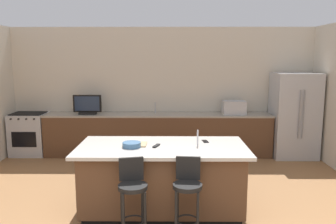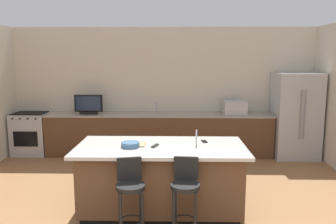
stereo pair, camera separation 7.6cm
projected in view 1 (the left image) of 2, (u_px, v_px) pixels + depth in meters
wall_back at (162, 90)px, 7.66m from camera, size 7.14×0.12×2.76m
counter_back at (158, 134)px, 7.43m from camera, size 4.86×0.62×0.90m
kitchen_island at (162, 178)px, 4.67m from camera, size 2.27×1.12×0.94m
refrigerator at (294, 115)px, 7.25m from camera, size 0.90×0.81×1.79m
range_oven at (30, 134)px, 7.45m from camera, size 0.74×0.63×0.92m
microwave at (234, 107)px, 7.33m from camera, size 0.48×0.36×0.29m
tv_monitor at (87, 105)px, 7.29m from camera, size 0.60×0.16×0.42m
sink_faucet_back at (155, 108)px, 7.44m from camera, size 0.02×0.02×0.24m
sink_faucet_island at (198, 138)px, 4.58m from camera, size 0.02×0.02×0.22m
bar_stool_left at (133, 192)px, 3.96m from camera, size 0.35×0.36×0.95m
bar_stool_right at (188, 192)px, 3.96m from camera, size 0.34×0.35×0.96m
fruit_bowl at (132, 145)px, 4.52m from camera, size 0.24×0.24×0.07m
cell_phone at (205, 141)px, 4.83m from camera, size 0.09×0.16×0.01m
tv_remote at (157, 146)px, 4.56m from camera, size 0.10×0.17×0.02m
cutting_board at (135, 144)px, 4.64m from camera, size 0.32×0.26×0.02m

